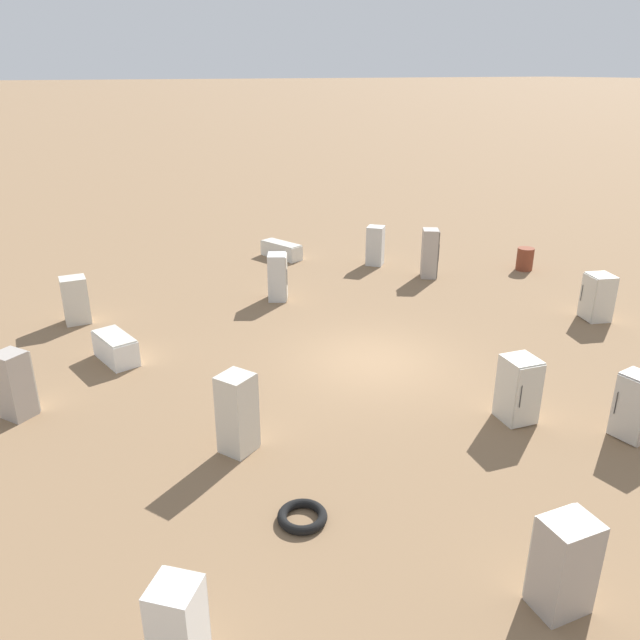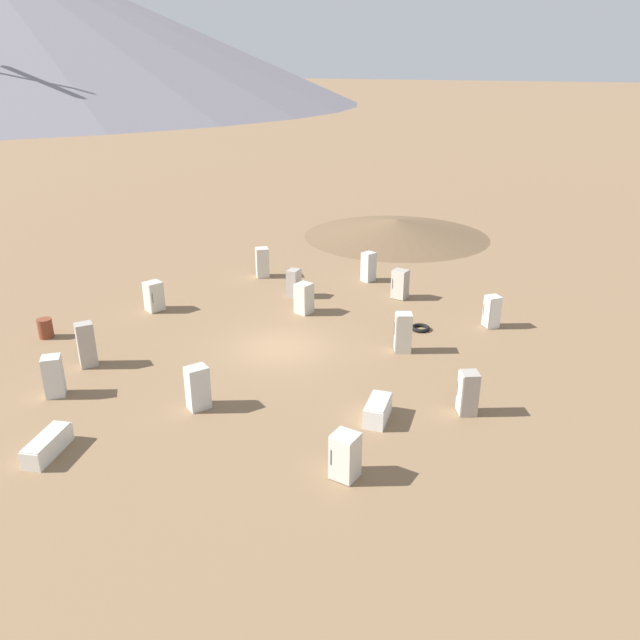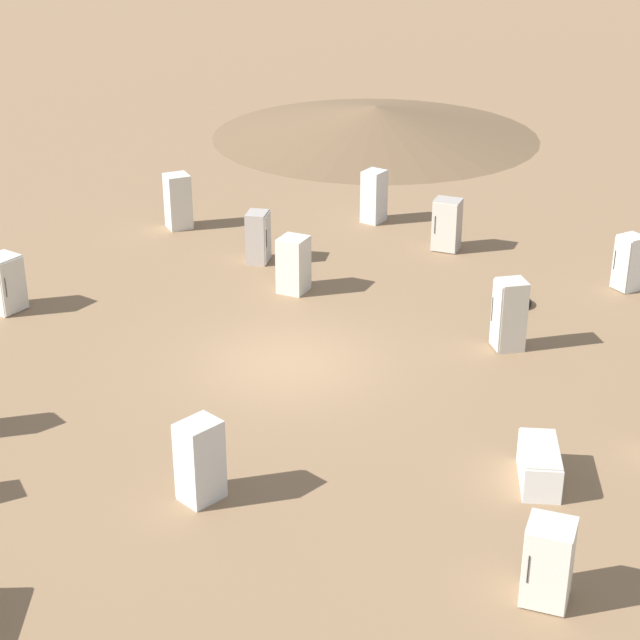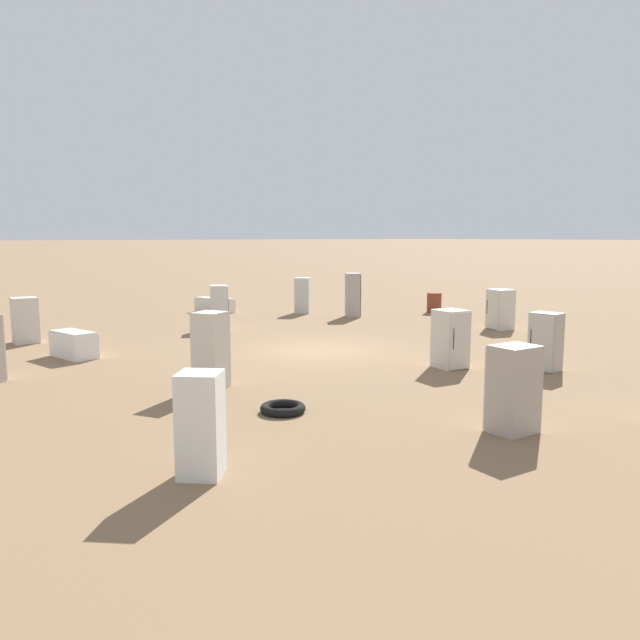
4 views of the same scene
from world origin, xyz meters
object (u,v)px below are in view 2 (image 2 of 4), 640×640
discarded_fridge_4 (403,333)px  discarded_fridge_7 (400,284)px  discarded_fridge_1 (262,262)px  scrap_tire (420,328)px  discarded_fridge_9 (197,387)px  discarded_fridge_5 (468,393)px  discarded_fridge_8 (304,298)px  discarded_fridge_0 (86,345)px  discarded_fridge_13 (492,312)px  discarded_fridge_3 (48,445)px  discarded_fridge_11 (154,296)px  discarded_fridge_2 (345,456)px  discarded_fridge_6 (378,410)px  rusty_barrel (45,328)px  discarded_fridge_12 (369,267)px  discarded_fridge_10 (53,376)px

discarded_fridge_4 → discarded_fridge_7: bearing=-5.2°
discarded_fridge_1 → scrap_tire: (11.03, -2.54, -0.78)m
discarded_fridge_7 → discarded_fridge_9: discarded_fridge_9 is taller
discarded_fridge_5 → discarded_fridge_8: discarded_fridge_5 is taller
discarded_fridge_0 → discarded_fridge_13: (12.86, 12.73, -0.17)m
discarded_fridge_3 → discarded_fridge_11: bearing=98.9°
discarded_fridge_2 → discarded_fridge_6: (-0.64, 3.46, -0.36)m
discarded_fridge_3 → discarded_fridge_13: discarded_fridge_13 is taller
discarded_fridge_6 → rusty_barrel: size_ratio=1.86×
discarded_fridge_3 → scrap_tire: size_ratio=2.25×
discarded_fridge_9 → rusty_barrel: 10.23m
discarded_fridge_6 → rusty_barrel: (-16.05, -1.52, 0.07)m
discarded_fridge_3 → discarded_fridge_8: size_ratio=1.32×
discarded_fridge_6 → discarded_fridge_13: size_ratio=1.08×
discarded_fridge_5 → rusty_barrel: size_ratio=1.80×
discarded_fridge_0 → discarded_fridge_1: size_ratio=1.09×
discarded_fridge_6 → discarded_fridge_7: (-4.55, 11.62, 0.40)m
discarded_fridge_5 → discarded_fridge_7: bearing=1.1°
discarded_fridge_4 → discarded_fridge_11: bearing=68.1°
discarded_fridge_6 → discarded_fridge_3: bearing=-151.3°
discarded_fridge_7 → discarded_fridge_11: discarded_fridge_7 is taller
discarded_fridge_6 → discarded_fridge_11: discarded_fridge_11 is taller
scrap_tire → discarded_fridge_3: bearing=-111.3°
discarded_fridge_11 → discarded_fridge_1: bearing=-175.3°
discarded_fridge_1 → rusty_barrel: size_ratio=1.93×
discarded_fridge_5 → discarded_fridge_2: bearing=126.2°
discarded_fridge_0 → discarded_fridge_3: 6.44m
discarded_fridge_3 → discarded_fridge_11: size_ratio=1.36×
discarded_fridge_6 → discarded_fridge_9: 6.46m
discarded_fridge_12 → rusty_barrel: 17.24m
discarded_fridge_12 → discarded_fridge_6: bearing=-45.3°
discarded_fridge_9 → discarded_fridge_10: discarded_fridge_9 is taller
discarded_fridge_0 → discarded_fridge_5: bearing=-42.7°
discarded_fridge_3 → discarded_fridge_7: (3.44, 18.98, 0.45)m
discarded_fridge_7 → discarded_fridge_3: bearing=82.2°
discarded_fridge_4 → discarded_fridge_10: bearing=106.6°
discarded_fridge_3 → discarded_fridge_7: size_ratio=1.30×
discarded_fridge_4 → discarded_fridge_13: bearing=-58.2°
discarded_fridge_2 → discarded_fridge_12: 18.57m
discarded_fridge_2 → discarded_fridge_5: size_ratio=0.92×
discarded_fridge_5 → discarded_fridge_13: 8.42m
discarded_fridge_10 → discarded_fridge_1: bearing=-40.1°
discarded_fridge_2 → discarded_fridge_9: 6.58m
discarded_fridge_11 → discarded_fridge_4: bearing=114.9°
discarded_fridge_10 → discarded_fridge_7: bearing=-68.7°
discarded_fridge_7 → discarded_fridge_12: (-2.75, 1.71, 0.06)m
discarded_fridge_1 → discarded_fridge_7: 8.42m
discarded_fridge_1 → discarded_fridge_9: 15.14m
discarded_fridge_3 → scrap_tire: (6.09, 15.59, -0.24)m
discarded_fridge_5 → discarded_fridge_10: (-13.55, -6.82, -0.01)m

